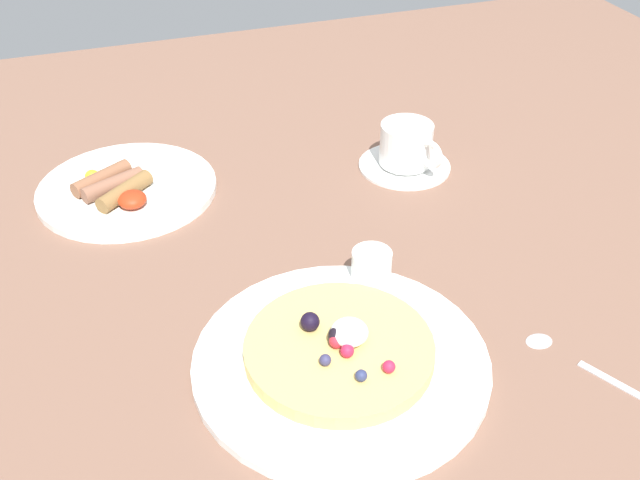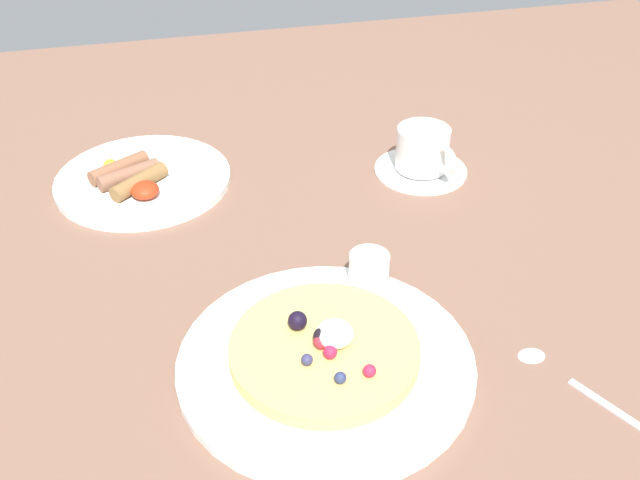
# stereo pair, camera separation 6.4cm
# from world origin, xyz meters

# --- Properties ---
(ground_plane) EXTENTS (1.94, 1.53, 0.03)m
(ground_plane) POSITION_xyz_m (0.00, 0.00, -0.01)
(ground_plane) COLOR brown
(pancake_plate) EXTENTS (0.29, 0.29, 0.01)m
(pancake_plate) POSITION_xyz_m (0.03, -0.17, 0.01)
(pancake_plate) COLOR white
(pancake_plate) RESTS_ON ground_plane
(pancake_with_berries) EXTENTS (0.19, 0.19, 0.04)m
(pancake_with_berries) POSITION_xyz_m (0.03, -0.16, 0.02)
(pancake_with_berries) COLOR #DBB763
(pancake_with_berries) RESTS_ON pancake_plate
(syrup_ramekin) EXTENTS (0.04, 0.04, 0.03)m
(syrup_ramekin) POSITION_xyz_m (0.11, -0.06, 0.03)
(syrup_ramekin) COLOR white
(syrup_ramekin) RESTS_ON pancake_plate
(breakfast_plate) EXTENTS (0.24, 0.24, 0.01)m
(breakfast_plate) POSITION_xyz_m (-0.13, 0.23, 0.01)
(breakfast_plate) COLOR white
(breakfast_plate) RESTS_ON ground_plane
(fried_breakfast) EXTENTS (0.11, 0.13, 0.02)m
(fried_breakfast) POSITION_xyz_m (-0.15, 0.21, 0.02)
(fried_breakfast) COLOR brown
(fried_breakfast) RESTS_ON breakfast_plate
(coffee_saucer) EXTENTS (0.13, 0.13, 0.01)m
(coffee_saucer) POSITION_xyz_m (0.25, 0.17, 0.00)
(coffee_saucer) COLOR white
(coffee_saucer) RESTS_ON ground_plane
(coffee_cup) EXTENTS (0.07, 0.10, 0.06)m
(coffee_cup) POSITION_xyz_m (0.25, 0.16, 0.04)
(coffee_cup) COLOR white
(coffee_cup) RESTS_ON coffee_saucer
(teaspoon) EXTENTS (0.08, 0.13, 0.01)m
(teaspoon) POSITION_xyz_m (0.25, -0.23, 0.00)
(teaspoon) COLOR silver
(teaspoon) RESTS_ON ground_plane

